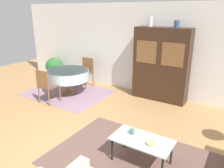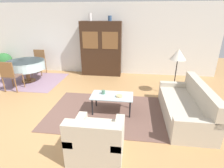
{
  "view_description": "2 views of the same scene",
  "coord_description": "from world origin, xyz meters",
  "px_view_note": "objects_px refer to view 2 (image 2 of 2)",
  "views": [
    {
      "loc": [
        2.62,
        -2.41,
        2.49
      ],
      "look_at": [
        0.2,
        1.4,
        0.95
      ],
      "focal_mm": 35.0,
      "sensor_mm": 36.0,
      "label": 1
    },
    {
      "loc": [
        1.85,
        -3.29,
        2.28
      ],
      "look_at": [
        1.36,
        0.5,
        0.75
      ],
      "focal_mm": 28.0,
      "sensor_mm": 36.0,
      "label": 2
    }
  ],
  "objects_px": {
    "armchair": "(97,140)",
    "dining_table": "(26,65)",
    "dining_chair_near": "(10,74)",
    "potted_plant": "(4,61)",
    "bowl": "(119,96)",
    "vase_tall": "(90,17)",
    "dining_chair_far": "(39,61)",
    "floor_lamp": "(178,56)",
    "cup": "(103,92)",
    "couch": "(187,107)",
    "coffee_table": "(112,97)",
    "vase_short": "(110,18)",
    "display_cabinet": "(101,49)"
  },
  "relations": [
    {
      "from": "bowl",
      "to": "vase_short",
      "type": "xyz_separation_m",
      "value": [
        -0.63,
        2.92,
        1.67
      ]
    },
    {
      "from": "dining_table",
      "to": "potted_plant",
      "type": "bearing_deg",
      "value": 149.72
    },
    {
      "from": "coffee_table",
      "to": "vase_short",
      "type": "distance_m",
      "value": 3.38
    },
    {
      "from": "armchair",
      "to": "bowl",
      "type": "height_order",
      "value": "armchair"
    },
    {
      "from": "display_cabinet",
      "to": "dining_chair_near",
      "type": "distance_m",
      "value": 3.23
    },
    {
      "from": "couch",
      "to": "dining_chair_far",
      "type": "distance_m",
      "value": 5.7
    },
    {
      "from": "armchair",
      "to": "dining_table",
      "type": "xyz_separation_m",
      "value": [
        -3.21,
        3.18,
        0.32
      ]
    },
    {
      "from": "coffee_table",
      "to": "potted_plant",
      "type": "xyz_separation_m",
      "value": [
        -4.85,
        2.66,
        0.06
      ]
    },
    {
      "from": "vase_tall",
      "to": "vase_short",
      "type": "bearing_deg",
      "value": 0.0
    },
    {
      "from": "dining_table",
      "to": "potted_plant",
      "type": "height_order",
      "value": "potted_plant"
    },
    {
      "from": "cup",
      "to": "armchair",
      "type": "bearing_deg",
      "value": -84.49
    },
    {
      "from": "dining_table",
      "to": "floor_lamp",
      "type": "xyz_separation_m",
      "value": [
        5.0,
        -0.49,
        0.58
      ]
    },
    {
      "from": "display_cabinet",
      "to": "vase_short",
      "type": "relative_size",
      "value": 11.13
    },
    {
      "from": "couch",
      "to": "dining_chair_near",
      "type": "height_order",
      "value": "dining_chair_near"
    },
    {
      "from": "coffee_table",
      "to": "cup",
      "type": "height_order",
      "value": "cup"
    },
    {
      "from": "dining_table",
      "to": "potted_plant",
      "type": "relative_size",
      "value": 1.59
    },
    {
      "from": "display_cabinet",
      "to": "dining_chair_near",
      "type": "xyz_separation_m",
      "value": [
        -2.5,
        -1.98,
        -0.47
      ]
    },
    {
      "from": "dining_table",
      "to": "dining_chair_near",
      "type": "xyz_separation_m",
      "value": [
        -0.0,
        -0.86,
        -0.05
      ]
    },
    {
      "from": "coffee_table",
      "to": "bowl",
      "type": "bearing_deg",
      "value": -16.91
    },
    {
      "from": "coffee_table",
      "to": "dining_chair_far",
      "type": "relative_size",
      "value": 1.06
    },
    {
      "from": "coffee_table",
      "to": "floor_lamp",
      "type": "relative_size",
      "value": 0.73
    },
    {
      "from": "couch",
      "to": "vase_tall",
      "type": "relative_size",
      "value": 7.61
    },
    {
      "from": "cup",
      "to": "potted_plant",
      "type": "height_order",
      "value": "potted_plant"
    },
    {
      "from": "couch",
      "to": "dining_chair_far",
      "type": "xyz_separation_m",
      "value": [
        -5.03,
        2.66,
        0.26
      ]
    },
    {
      "from": "coffee_table",
      "to": "dining_table",
      "type": "bearing_deg",
      "value": 152.02
    },
    {
      "from": "coffee_table",
      "to": "vase_short",
      "type": "relative_size",
      "value": 5.51
    },
    {
      "from": "couch",
      "to": "dining_table",
      "type": "distance_m",
      "value": 5.35
    },
    {
      "from": "armchair",
      "to": "dining_chair_far",
      "type": "height_order",
      "value": "dining_chair_far"
    },
    {
      "from": "dining_chair_near",
      "to": "potted_plant",
      "type": "bearing_deg",
      "value": 131.39
    },
    {
      "from": "display_cabinet",
      "to": "floor_lamp",
      "type": "distance_m",
      "value": 2.98
    },
    {
      "from": "dining_table",
      "to": "vase_tall",
      "type": "relative_size",
      "value": 4.82
    },
    {
      "from": "armchair",
      "to": "floor_lamp",
      "type": "xyz_separation_m",
      "value": [
        1.79,
        2.69,
        0.9
      ]
    },
    {
      "from": "coffee_table",
      "to": "vase_short",
      "type": "height_order",
      "value": "vase_short"
    },
    {
      "from": "couch",
      "to": "cup",
      "type": "height_order",
      "value": "couch"
    },
    {
      "from": "armchair",
      "to": "cup",
      "type": "bearing_deg",
      "value": 95.51
    },
    {
      "from": "dining_chair_near",
      "to": "vase_tall",
      "type": "xyz_separation_m",
      "value": [
        2.12,
        1.98,
        1.62
      ]
    },
    {
      "from": "bowl",
      "to": "vase_tall",
      "type": "distance_m",
      "value": 3.64
    },
    {
      "from": "armchair",
      "to": "potted_plant",
      "type": "relative_size",
      "value": 1.11
    },
    {
      "from": "bowl",
      "to": "coffee_table",
      "type": "bearing_deg",
      "value": 163.09
    },
    {
      "from": "coffee_table",
      "to": "floor_lamp",
      "type": "xyz_separation_m",
      "value": [
        1.72,
        1.25,
        0.78
      ]
    },
    {
      "from": "floor_lamp",
      "to": "cup",
      "type": "height_order",
      "value": "floor_lamp"
    },
    {
      "from": "vase_short",
      "to": "dining_chair_far",
      "type": "bearing_deg",
      "value": -174.78
    },
    {
      "from": "bowl",
      "to": "vase_tall",
      "type": "height_order",
      "value": "vase_tall"
    },
    {
      "from": "couch",
      "to": "vase_short",
      "type": "relative_size",
      "value": 10.98
    },
    {
      "from": "dining_chair_near",
      "to": "dining_chair_far",
      "type": "bearing_deg",
      "value": 90.0
    },
    {
      "from": "dining_chair_far",
      "to": "vase_tall",
      "type": "xyz_separation_m",
      "value": [
        2.12,
        0.26,
        1.62
      ]
    },
    {
      "from": "dining_chair_far",
      "to": "coffee_table",
      "type": "bearing_deg",
      "value": 141.6
    },
    {
      "from": "dining_table",
      "to": "vase_short",
      "type": "xyz_separation_m",
      "value": [
        2.84,
        1.12,
        1.53
      ]
    },
    {
      "from": "armchair",
      "to": "coffee_table",
      "type": "height_order",
      "value": "armchair"
    },
    {
      "from": "dining_chair_near",
      "to": "potted_plant",
      "type": "xyz_separation_m",
      "value": [
        -1.56,
        1.77,
        -0.09
      ]
    }
  ]
}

